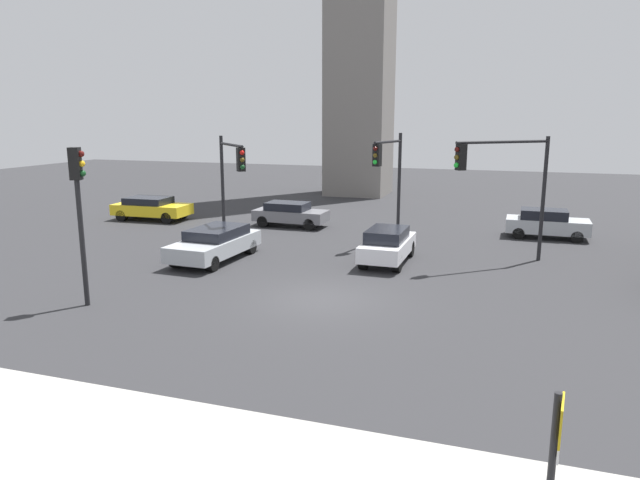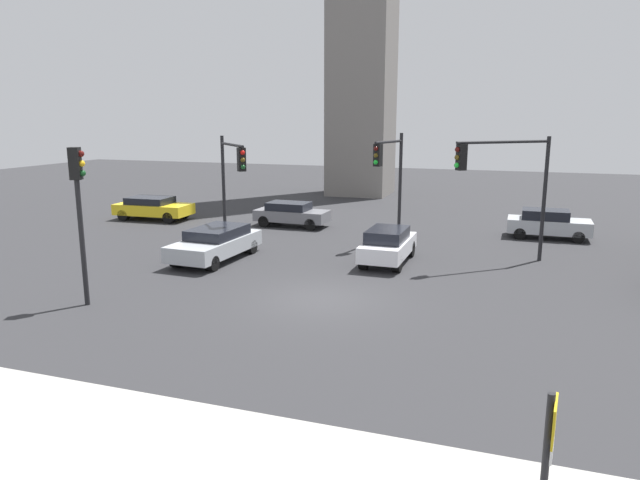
{
  "view_description": "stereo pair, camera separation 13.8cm",
  "coord_description": "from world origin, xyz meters",
  "px_view_note": "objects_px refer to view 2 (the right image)",
  "views": [
    {
      "loc": [
        5.81,
        -17.66,
        6.02
      ],
      "look_at": [
        -0.93,
        2.57,
        1.44
      ],
      "focal_mm": 32.53,
      "sensor_mm": 36.0,
      "label": 1
    },
    {
      "loc": [
        5.94,
        -17.61,
        6.02
      ],
      "look_at": [
        -0.93,
        2.57,
        1.44
      ],
      "focal_mm": 32.53,
      "sensor_mm": 36.0,
      "label": 2
    }
  ],
  "objects_px": {
    "traffic_light_0": "(389,169)",
    "car_5": "(153,207)",
    "car_4": "(388,245)",
    "car_1": "(216,243)",
    "car_2": "(548,223)",
    "traffic_light_1": "(232,171)",
    "car_3": "(291,214)",
    "direction_sign": "(547,463)",
    "traffic_light_3": "(79,197)",
    "traffic_light_2": "(505,173)"
  },
  "relations": [
    {
      "from": "traffic_light_1",
      "to": "car_2",
      "type": "distance_m",
      "value": 15.82
    },
    {
      "from": "traffic_light_1",
      "to": "car_3",
      "type": "height_order",
      "value": "traffic_light_1"
    },
    {
      "from": "traffic_light_2",
      "to": "traffic_light_3",
      "type": "distance_m",
      "value": 15.81
    },
    {
      "from": "traffic_light_0",
      "to": "car_1",
      "type": "height_order",
      "value": "traffic_light_0"
    },
    {
      "from": "traffic_light_3",
      "to": "traffic_light_2",
      "type": "bearing_deg",
      "value": 16.54
    },
    {
      "from": "traffic_light_3",
      "to": "car_2",
      "type": "bearing_deg",
      "value": 26.51
    },
    {
      "from": "traffic_light_0",
      "to": "car_1",
      "type": "relative_size",
      "value": 1.08
    },
    {
      "from": "traffic_light_2",
      "to": "traffic_light_1",
      "type": "bearing_deg",
      "value": -35.93
    },
    {
      "from": "car_2",
      "to": "car_3",
      "type": "relative_size",
      "value": 0.97
    },
    {
      "from": "car_1",
      "to": "car_5",
      "type": "distance_m",
      "value": 11.19
    },
    {
      "from": "traffic_light_0",
      "to": "car_2",
      "type": "height_order",
      "value": "traffic_light_0"
    },
    {
      "from": "traffic_light_0",
      "to": "car_5",
      "type": "xyz_separation_m",
      "value": [
        -14.59,
        2.14,
        -2.88
      ]
    },
    {
      "from": "traffic_light_1",
      "to": "car_3",
      "type": "bearing_deg",
      "value": 133.23
    },
    {
      "from": "direction_sign",
      "to": "car_3",
      "type": "xyz_separation_m",
      "value": [
        -12.34,
        22.16,
        -0.89
      ]
    },
    {
      "from": "traffic_light_3",
      "to": "car_1",
      "type": "distance_m",
      "value": 7.35
    },
    {
      "from": "traffic_light_0",
      "to": "traffic_light_3",
      "type": "xyz_separation_m",
      "value": [
        -7.3,
        -12.08,
        -0.07
      ]
    },
    {
      "from": "car_4",
      "to": "car_3",
      "type": "bearing_deg",
      "value": 47.68
    },
    {
      "from": "traffic_light_0",
      "to": "traffic_light_1",
      "type": "xyz_separation_m",
      "value": [
        -6.54,
        -3.19,
        -0.01
      ]
    },
    {
      "from": "car_4",
      "to": "car_5",
      "type": "xyz_separation_m",
      "value": [
        -15.36,
        5.7,
        -0.05
      ]
    },
    {
      "from": "traffic_light_1",
      "to": "car_1",
      "type": "height_order",
      "value": "traffic_light_1"
    },
    {
      "from": "car_5",
      "to": "car_3",
      "type": "bearing_deg",
      "value": 2.03
    },
    {
      "from": "traffic_light_1",
      "to": "car_3",
      "type": "relative_size",
      "value": 1.25
    },
    {
      "from": "traffic_light_2",
      "to": "car_5",
      "type": "relative_size",
      "value": 1.17
    },
    {
      "from": "car_2",
      "to": "car_4",
      "type": "xyz_separation_m",
      "value": [
        -6.51,
        -7.52,
        0.03
      ]
    },
    {
      "from": "car_1",
      "to": "car_4",
      "type": "height_order",
      "value": "car_4"
    },
    {
      "from": "traffic_light_2",
      "to": "car_5",
      "type": "xyz_separation_m",
      "value": [
        -19.78,
        4.54,
        -3.08
      ]
    },
    {
      "from": "traffic_light_2",
      "to": "traffic_light_3",
      "type": "bearing_deg",
      "value": -2.0
    },
    {
      "from": "car_3",
      "to": "traffic_light_1",
      "type": "bearing_deg",
      "value": -93.33
    },
    {
      "from": "traffic_light_0",
      "to": "car_5",
      "type": "height_order",
      "value": "traffic_light_0"
    },
    {
      "from": "direction_sign",
      "to": "traffic_light_3",
      "type": "relative_size",
      "value": 0.48
    },
    {
      "from": "traffic_light_0",
      "to": "traffic_light_2",
      "type": "bearing_deg",
      "value": 79.71
    },
    {
      "from": "traffic_light_0",
      "to": "car_2",
      "type": "bearing_deg",
      "value": 133.08
    },
    {
      "from": "car_2",
      "to": "traffic_light_3",
      "type": "bearing_deg",
      "value": -131.58
    },
    {
      "from": "direction_sign",
      "to": "traffic_light_1",
      "type": "xyz_separation_m",
      "value": [
        -12.82,
        16.18,
        1.98
      ]
    },
    {
      "from": "traffic_light_1",
      "to": "car_5",
      "type": "xyz_separation_m",
      "value": [
        -8.05,
        5.33,
        -2.87
      ]
    },
    {
      "from": "traffic_light_2",
      "to": "car_4",
      "type": "bearing_deg",
      "value": -25.11
    },
    {
      "from": "traffic_light_0",
      "to": "traffic_light_1",
      "type": "height_order",
      "value": "traffic_light_0"
    },
    {
      "from": "direction_sign",
      "to": "traffic_light_3",
      "type": "bearing_deg",
      "value": 157.83
    },
    {
      "from": "traffic_light_2",
      "to": "car_2",
      "type": "xyz_separation_m",
      "value": [
        2.09,
        6.37,
        -3.06
      ]
    },
    {
      "from": "traffic_light_1",
      "to": "traffic_light_0",
      "type": "bearing_deg",
      "value": 73.79
    },
    {
      "from": "car_1",
      "to": "traffic_light_3",
      "type": "bearing_deg",
      "value": -5.85
    },
    {
      "from": "traffic_light_1",
      "to": "traffic_light_3",
      "type": "bearing_deg",
      "value": -47.11
    },
    {
      "from": "traffic_light_1",
      "to": "car_3",
      "type": "distance_m",
      "value": 6.65
    },
    {
      "from": "traffic_light_2",
      "to": "car_3",
      "type": "bearing_deg",
      "value": -64.53
    },
    {
      "from": "car_1",
      "to": "car_2",
      "type": "height_order",
      "value": "car_2"
    },
    {
      "from": "direction_sign",
      "to": "traffic_light_0",
      "type": "xyz_separation_m",
      "value": [
        -6.28,
        19.37,
        2.0
      ]
    },
    {
      "from": "car_5",
      "to": "traffic_light_1",
      "type": "bearing_deg",
      "value": -35.85
    },
    {
      "from": "traffic_light_1",
      "to": "traffic_light_3",
      "type": "relative_size",
      "value": 1.01
    },
    {
      "from": "traffic_light_1",
      "to": "car_2",
      "type": "bearing_deg",
      "value": 75.16
    },
    {
      "from": "car_2",
      "to": "car_3",
      "type": "distance_m",
      "value": 13.4
    }
  ]
}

